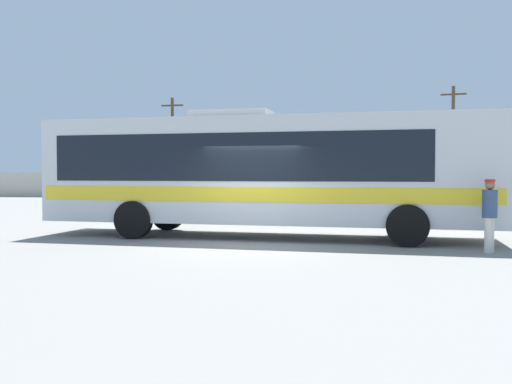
% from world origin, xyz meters
% --- Properties ---
extents(ground_plane, '(300.00, 300.00, 0.00)m').
position_xyz_m(ground_plane, '(0.00, 10.00, 0.00)').
color(ground_plane, gray).
extents(perimeter_wall, '(80.00, 0.30, 1.85)m').
position_xyz_m(perimeter_wall, '(0.00, 26.08, 0.92)').
color(perimeter_wall, '#B2AD9E').
rests_on(perimeter_wall, ground_plane).
extents(coach_bus_silver_yellow, '(12.61, 3.74, 3.54)m').
position_xyz_m(coach_bus_silver_yellow, '(0.09, 2.01, 1.89)').
color(coach_bus_silver_yellow, silver).
rests_on(coach_bus_silver_yellow, ground_plane).
extents(attendant_by_bus_door, '(0.47, 0.47, 1.66)m').
position_xyz_m(attendant_by_bus_door, '(5.61, -0.41, 0.95)').
color(attendant_by_bus_door, silver).
rests_on(attendant_by_bus_door, ground_plane).
extents(parked_car_leftmost_silver, '(4.32, 2.20, 1.48)m').
position_xyz_m(parked_car_leftmost_silver, '(-12.18, 22.46, 0.78)').
color(parked_car_leftmost_silver, '#B7BABF').
rests_on(parked_car_leftmost_silver, ground_plane).
extents(parked_car_second_silver, '(4.67, 2.18, 1.53)m').
position_xyz_m(parked_car_second_silver, '(-6.58, 22.23, 0.81)').
color(parked_car_second_silver, '#B7BABF').
rests_on(parked_car_second_silver, ground_plane).
extents(utility_pole_near, '(1.80, 0.30, 7.73)m').
position_xyz_m(utility_pole_near, '(-10.45, 29.38, 4.05)').
color(utility_pole_near, '#4C3823').
rests_on(utility_pole_near, ground_plane).
extents(utility_pole_far, '(1.79, 0.47, 8.20)m').
position_xyz_m(utility_pole_far, '(10.89, 29.36, 4.28)').
color(utility_pole_far, '#4C3823').
rests_on(utility_pole_far, ground_plane).
extents(roadside_tree_left, '(3.24, 3.24, 5.40)m').
position_xyz_m(roadside_tree_left, '(-16.76, 32.16, 4.00)').
color(roadside_tree_left, brown).
rests_on(roadside_tree_left, ground_plane).
extents(roadside_tree_midleft, '(3.49, 3.49, 5.21)m').
position_xyz_m(roadside_tree_midleft, '(-9.58, 31.59, 3.71)').
color(roadside_tree_midleft, brown).
rests_on(roadside_tree_midleft, ground_plane).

